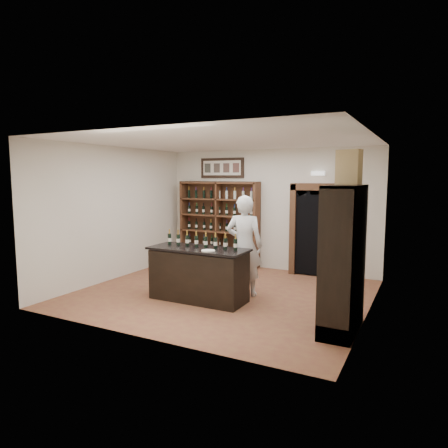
{
  "coord_description": "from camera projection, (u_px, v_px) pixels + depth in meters",
  "views": [
    {
      "loc": [
        3.59,
        -6.9,
        2.32
      ],
      "look_at": [
        -0.12,
        0.3,
        1.36
      ],
      "focal_mm": 32.0,
      "sensor_mm": 36.0,
      "label": 1
    }
  ],
  "objects": [
    {
      "name": "counter_bottle_4",
      "position": [
        206.0,
        242.0,
        7.47
      ],
      "size": [
        0.07,
        0.07,
        0.3
      ],
      "color": "black",
      "rests_on": "tasting_counter"
    },
    {
      "name": "plate",
      "position": [
        208.0,
        251.0,
        7.1
      ],
      "size": [
        0.25,
        0.25,
        0.02
      ],
      "primitive_type": "cylinder",
      "color": "silver",
      "rests_on": "tasting_counter"
    },
    {
      "name": "wine_shelf",
      "position": [
        220.0,
        223.0,
        10.52
      ],
      "size": [
        2.2,
        0.38,
        2.2
      ],
      "color": "#502D1B",
      "rests_on": "ground"
    },
    {
      "name": "wine_crate",
      "position": [
        349.0,
        167.0,
        6.07
      ],
      "size": [
        0.4,
        0.26,
        0.53
      ],
      "primitive_type": "cube",
      "rotation": [
        0.0,
        0.0,
        -0.3
      ],
      "color": "tan",
      "rests_on": "side_cabinet"
    },
    {
      "name": "framed_picture",
      "position": [
        222.0,
        168.0,
        10.47
      ],
      "size": [
        1.25,
        0.04,
        0.52
      ],
      "primitive_type": "cube",
      "color": "black",
      "rests_on": "wall_back"
    },
    {
      "name": "wall_back",
      "position": [
        268.0,
        210.0,
        10.02
      ],
      "size": [
        5.5,
        0.04,
        3.0
      ],
      "primitive_type": "cube",
      "color": "silver",
      "rests_on": "ground"
    },
    {
      "name": "counter_bottle_7",
      "position": [
        235.0,
        244.0,
        7.19
      ],
      "size": [
        0.07,
        0.07,
        0.3
      ],
      "color": "black",
      "rests_on": "tasting_counter"
    },
    {
      "name": "side_cabinet",
      "position": [
        345.0,
        282.0,
        5.96
      ],
      "size": [
        0.48,
        1.2,
        2.2
      ],
      "color": "black",
      "rests_on": "ground"
    },
    {
      "name": "emergency_light",
      "position": [
        318.0,
        173.0,
        9.28
      ],
      "size": [
        0.3,
        0.1,
        0.1
      ],
      "primitive_type": "cube",
      "color": "white",
      "rests_on": "wall_back"
    },
    {
      "name": "counter_bottle_5",
      "position": [
        215.0,
        243.0,
        7.37
      ],
      "size": [
        0.07,
        0.07,
        0.3
      ],
      "color": "black",
      "rests_on": "tasting_counter"
    },
    {
      "name": "floor",
      "position": [
        223.0,
        293.0,
        7.99
      ],
      "size": [
        5.5,
        5.5,
        0.0
      ],
      "primitive_type": "plane",
      "color": "brown",
      "rests_on": "ground"
    },
    {
      "name": "counter_bottle_2",
      "position": [
        187.0,
        240.0,
        7.65
      ],
      "size": [
        0.07,
        0.07,
        0.3
      ],
      "color": "black",
      "rests_on": "tasting_counter"
    },
    {
      "name": "wall_left",
      "position": [
        115.0,
        213.0,
        9.07
      ],
      "size": [
        0.04,
        5.0,
        3.0
      ],
      "primitive_type": "cube",
      "color": "silver",
      "rests_on": "ground"
    },
    {
      "name": "counter_bottle_0",
      "position": [
        170.0,
        239.0,
        7.84
      ],
      "size": [
        0.07,
        0.07,
        0.3
      ],
      "color": "black",
      "rests_on": "tasting_counter"
    },
    {
      "name": "wall_right",
      "position": [
        371.0,
        227.0,
        6.57
      ],
      "size": [
        0.04,
        5.0,
        3.0
      ],
      "primitive_type": "cube",
      "color": "silver",
      "rests_on": "ground"
    },
    {
      "name": "ceiling",
      "position": [
        223.0,
        141.0,
        7.64
      ],
      "size": [
        5.5,
        5.5,
        0.0
      ],
      "primitive_type": "plane",
      "rotation": [
        3.14,
        0.0,
        0.0
      ],
      "color": "white",
      "rests_on": "wall_back"
    },
    {
      "name": "tasting_counter",
      "position": [
        199.0,
        274.0,
        7.5
      ],
      "size": [
        1.88,
        0.78,
        1.0
      ],
      "color": "black",
      "rests_on": "ground"
    },
    {
      "name": "counter_bottle_3",
      "position": [
        196.0,
        241.0,
        7.56
      ],
      "size": [
        0.07,
        0.07,
        0.3
      ],
      "color": "black",
      "rests_on": "tasting_counter"
    },
    {
      "name": "arched_doorway",
      "position": [
        316.0,
        227.0,
        9.35
      ],
      "size": [
        1.17,
        0.35,
        2.17
      ],
      "color": "black",
      "rests_on": "ground"
    },
    {
      "name": "counter_bottle_1",
      "position": [
        178.0,
        240.0,
        7.75
      ],
      "size": [
        0.07,
        0.07,
        0.3
      ],
      "color": "black",
      "rests_on": "tasting_counter"
    },
    {
      "name": "shopkeeper",
      "position": [
        244.0,
        246.0,
        7.79
      ],
      "size": [
        0.8,
        0.61,
        1.97
      ],
      "primitive_type": "imported",
      "rotation": [
        0.0,
        0.0,
        3.35
      ],
      "color": "silver",
      "rests_on": "ground"
    },
    {
      "name": "counter_bottle_6",
      "position": [
        225.0,
        244.0,
        7.28
      ],
      "size": [
        0.07,
        0.07,
        0.3
      ],
      "color": "black",
      "rests_on": "tasting_counter"
    }
  ]
}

